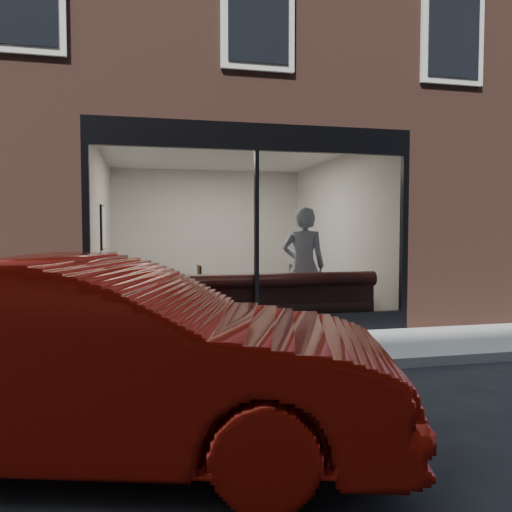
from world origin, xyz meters
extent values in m
plane|color=black|center=(0.00, 0.00, 0.00)|extent=(120.00, 120.00, 0.00)
cube|color=gray|center=(0.00, 1.00, 0.01)|extent=(40.00, 2.00, 0.01)
cube|color=gray|center=(0.00, -0.05, 0.06)|extent=(40.00, 0.10, 0.12)
cube|color=#553126|center=(-3.75, 8.00, 1.60)|extent=(2.50, 12.00, 3.20)
cube|color=#553126|center=(3.75, 8.00, 1.60)|extent=(2.50, 12.00, 3.20)
cube|color=#553126|center=(0.00, 11.00, 1.60)|extent=(5.00, 6.00, 3.20)
plane|color=#2D2D30|center=(0.00, 5.00, 0.02)|extent=(6.00, 6.00, 0.00)
plane|color=white|center=(0.00, 5.00, 3.19)|extent=(6.00, 6.00, 0.00)
plane|color=silver|center=(0.00, 7.99, 1.60)|extent=(5.00, 0.00, 5.00)
plane|color=silver|center=(-2.49, 5.00, 1.60)|extent=(0.00, 6.00, 6.00)
plane|color=silver|center=(2.49, 5.00, 1.60)|extent=(0.00, 6.00, 6.00)
cube|color=black|center=(0.00, 2.05, 0.15)|extent=(5.00, 0.10, 0.30)
cube|color=black|center=(0.00, 2.05, 3.00)|extent=(5.00, 0.10, 0.40)
cube|color=black|center=(0.00, 2.05, 1.55)|extent=(0.06, 0.10, 2.50)
plane|color=white|center=(0.00, 2.02, 1.55)|extent=(4.80, 0.00, 4.80)
cube|color=#3A1615|center=(0.00, 2.45, 0.23)|extent=(4.00, 0.55, 0.45)
imported|color=#ABC3E3|center=(0.99, 2.77, 1.00)|extent=(0.83, 0.65, 1.99)
cube|color=black|center=(-0.55, 3.51, 0.74)|extent=(0.81, 0.81, 0.04)
cube|color=black|center=(1.76, 3.55, 0.74)|extent=(0.86, 0.86, 0.04)
cube|color=black|center=(-0.85, 4.00, 0.24)|extent=(0.42, 0.42, 0.04)
cube|color=black|center=(0.88, 3.82, 0.24)|extent=(0.53, 0.53, 0.04)
cube|color=white|center=(-2.45, 5.08, 1.66)|extent=(0.02, 0.62, 0.83)
imported|color=#951108|center=(-2.00, -1.65, 0.71)|extent=(4.57, 2.64, 1.42)
camera|label=1|loc=(-1.66, -5.30, 1.62)|focal=35.00mm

